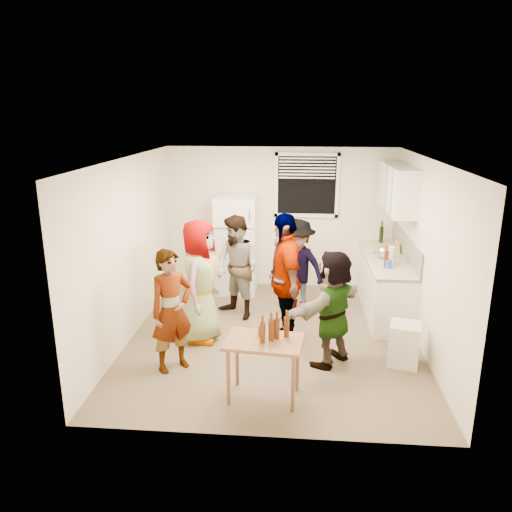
# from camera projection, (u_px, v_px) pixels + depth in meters

# --- Properties ---
(room) EXTENTS (4.00, 4.50, 2.50)m
(room) POSITION_uv_depth(u_px,v_px,m) (273.00, 337.00, 7.08)
(room) COLOR white
(room) RESTS_ON ground
(window) EXTENTS (1.12, 0.10, 1.06)m
(window) POSITION_uv_depth(u_px,v_px,m) (307.00, 185.00, 8.63)
(window) COLOR white
(window) RESTS_ON room
(refrigerator) EXTENTS (0.70, 0.70, 1.70)m
(refrigerator) POSITION_uv_depth(u_px,v_px,m) (236.00, 244.00, 8.70)
(refrigerator) COLOR white
(refrigerator) RESTS_ON ground
(counter_lower) EXTENTS (0.60, 2.20, 0.86)m
(counter_lower) POSITION_uv_depth(u_px,v_px,m) (384.00, 285.00, 7.92)
(counter_lower) COLOR white
(counter_lower) RESTS_ON ground
(countertop) EXTENTS (0.64, 2.22, 0.04)m
(countertop) POSITION_uv_depth(u_px,v_px,m) (386.00, 258.00, 7.79)
(countertop) COLOR beige
(countertop) RESTS_ON counter_lower
(backsplash) EXTENTS (0.03, 2.20, 0.36)m
(backsplash) POSITION_uv_depth(u_px,v_px,m) (406.00, 246.00, 7.71)
(backsplash) COLOR #B3B0A5
(backsplash) RESTS_ON countertop
(upper_cabinets) EXTENTS (0.34, 1.60, 0.70)m
(upper_cabinets) POSITION_uv_depth(u_px,v_px,m) (398.00, 188.00, 7.67)
(upper_cabinets) COLOR white
(upper_cabinets) RESTS_ON room
(kettle) EXTENTS (0.32, 0.29, 0.22)m
(kettle) POSITION_uv_depth(u_px,v_px,m) (384.00, 258.00, 7.72)
(kettle) COLOR silver
(kettle) RESTS_ON countertop
(paper_towel) EXTENTS (0.13, 0.13, 0.27)m
(paper_towel) POSITION_uv_depth(u_px,v_px,m) (389.00, 264.00, 7.41)
(paper_towel) COLOR white
(paper_towel) RESTS_ON countertop
(wine_bottle) EXTENTS (0.07, 0.07, 0.28)m
(wine_bottle) POSITION_uv_depth(u_px,v_px,m) (381.00, 243.00, 8.62)
(wine_bottle) COLOR black
(wine_bottle) RESTS_ON countertop
(beer_bottle_counter) EXTENTS (0.07, 0.07, 0.25)m
(beer_bottle_counter) POSITION_uv_depth(u_px,v_px,m) (386.00, 268.00, 7.24)
(beer_bottle_counter) COLOR #47230C
(beer_bottle_counter) RESTS_ON countertop
(blue_cup) EXTENTS (0.09, 0.09, 0.12)m
(blue_cup) POSITION_uv_depth(u_px,v_px,m) (388.00, 268.00, 7.22)
(blue_cup) COLOR blue
(blue_cup) RESTS_ON countertop
(picture_frame) EXTENTS (0.02, 0.20, 0.16)m
(picture_frame) POSITION_uv_depth(u_px,v_px,m) (398.00, 248.00, 7.99)
(picture_frame) COLOR gold
(picture_frame) RESTS_ON countertop
(trash_bin) EXTENTS (0.45, 0.45, 0.54)m
(trash_bin) POSITION_uv_depth(u_px,v_px,m) (404.00, 346.00, 6.27)
(trash_bin) COLOR silver
(trash_bin) RESTS_ON ground
(serving_table) EXTENTS (0.89, 0.64, 0.70)m
(serving_table) POSITION_uv_depth(u_px,v_px,m) (264.00, 397.00, 5.60)
(serving_table) COLOR brown
(serving_table) RESTS_ON ground
(beer_bottle_table) EXTENTS (0.06, 0.06, 0.24)m
(beer_bottle_table) POSITION_uv_depth(u_px,v_px,m) (271.00, 340.00, 5.40)
(beer_bottle_table) COLOR #47230C
(beer_bottle_table) RESTS_ON serving_table
(red_cup) EXTENTS (0.08, 0.08, 0.11)m
(red_cup) POSITION_uv_depth(u_px,v_px,m) (262.00, 335.00, 5.52)
(red_cup) COLOR #9C150F
(red_cup) RESTS_ON serving_table
(guest_grey) EXTENTS (1.82, 1.07, 0.55)m
(guest_grey) POSITION_uv_depth(u_px,v_px,m) (202.00, 339.00, 7.03)
(guest_grey) COLOR gray
(guest_grey) RESTS_ON ground
(guest_stripe) EXTENTS (1.46, 1.50, 0.37)m
(guest_stripe) POSITION_uv_depth(u_px,v_px,m) (175.00, 368.00, 6.24)
(guest_stripe) COLOR #141933
(guest_stripe) RESTS_ON ground
(guest_back_left) EXTENTS (1.62, 1.72, 0.60)m
(guest_back_left) POSITION_uv_depth(u_px,v_px,m) (238.00, 316.00, 7.80)
(guest_back_left) COLOR brown
(guest_back_left) RESTS_ON ground
(guest_back_right) EXTENTS (1.61, 1.80, 0.56)m
(guest_back_right) POSITION_uv_depth(u_px,v_px,m) (296.00, 312.00, 7.97)
(guest_back_right) COLOR #393A3E
(guest_back_right) RESTS_ON ground
(guest_black) EXTENTS (2.04, 1.50, 0.45)m
(guest_black) POSITION_uv_depth(u_px,v_px,m) (283.00, 341.00, 6.95)
(guest_black) COLOR black
(guest_black) RESTS_ON ground
(guest_orange) EXTENTS (2.02, 2.00, 0.44)m
(guest_orange) POSITION_uv_depth(u_px,v_px,m) (330.00, 362.00, 6.38)
(guest_orange) COLOR #E27049
(guest_orange) RESTS_ON ground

